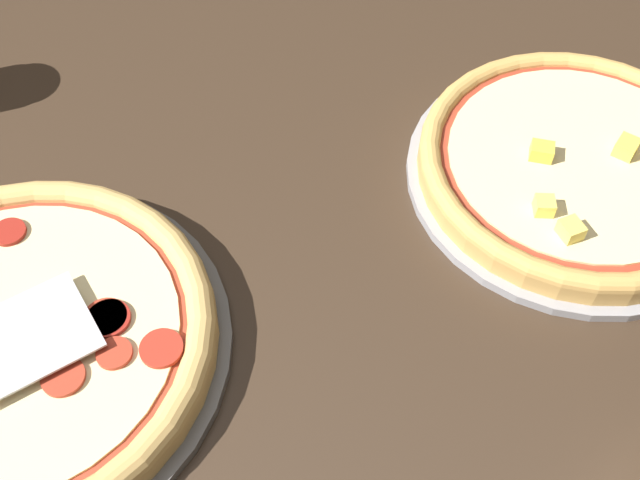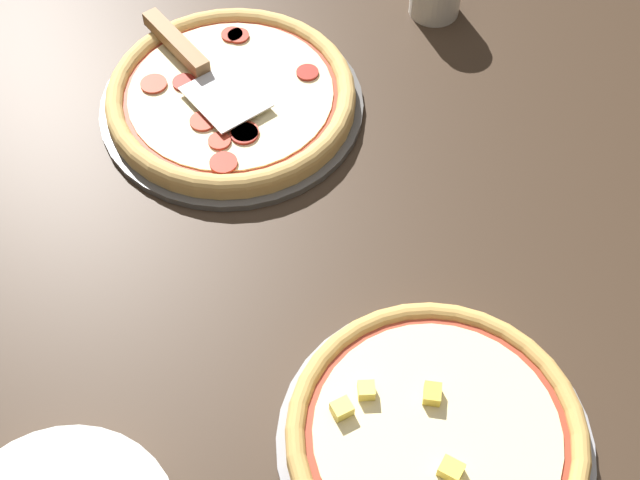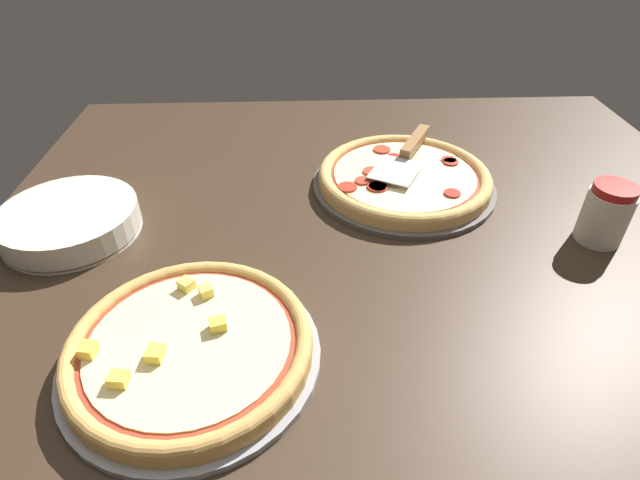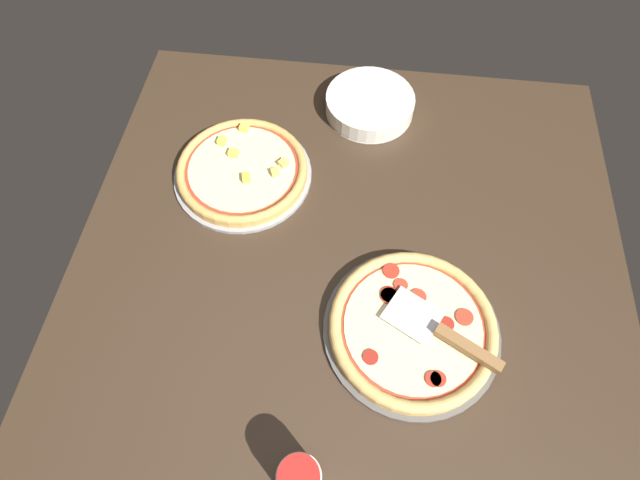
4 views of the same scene
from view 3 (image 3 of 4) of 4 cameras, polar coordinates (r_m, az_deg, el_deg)
ground_plane at (r=88.98cm, az=6.11°, el=0.24°), size 137.87×121.24×3.60cm
pizza_pan_front at (r=100.63cm, az=9.48°, el=6.22°), size 35.75×35.75×1.00cm
pizza_front at (r=99.69cm, az=9.58°, el=7.15°), size 33.61×33.61×2.91cm
pizza_pan_back at (r=68.02cm, az=-14.38°, el=-12.66°), size 33.16×33.16×1.00cm
pizza_back at (r=66.54cm, az=-14.67°, el=-11.51°), size 31.17×31.17×3.80cm
serving_spatula at (r=105.66cm, az=10.29°, el=10.28°), size 16.12×23.69×2.00cm
plate_stack at (r=95.44cm, az=-26.66°, el=1.96°), size 22.96×22.96×4.90cm
parmesan_shaker at (r=94.92cm, az=29.87°, el=2.62°), size 7.48×7.48×10.45cm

